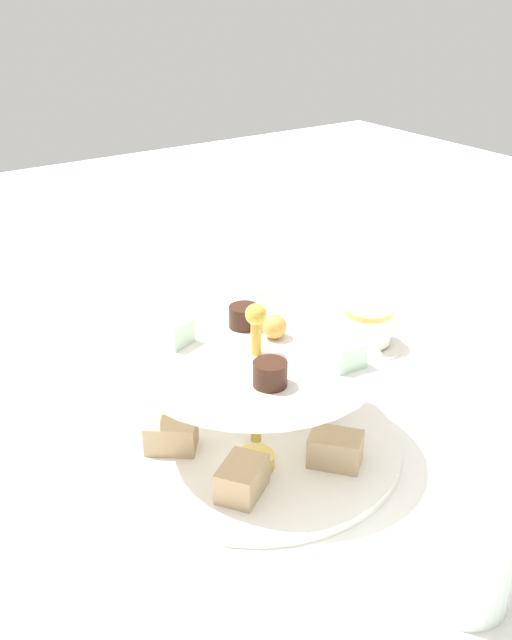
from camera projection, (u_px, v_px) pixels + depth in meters
name	position (u px, v px, depth m)	size (l,w,h in m)	color
ground_plane	(256.00, 448.00, 0.74)	(2.40, 2.40, 0.00)	white
tiered_serving_stand	(256.00, 409.00, 0.73)	(0.28, 0.28, 0.16)	white
water_glass_tall_right	(473.00, 526.00, 0.54)	(0.07, 0.07, 0.14)	silver
water_glass_short_left	(260.00, 309.00, 0.95)	(0.06, 0.06, 0.07)	silver
teacup_with_saucer	(368.00, 328.00, 0.93)	(0.09, 0.09, 0.05)	white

